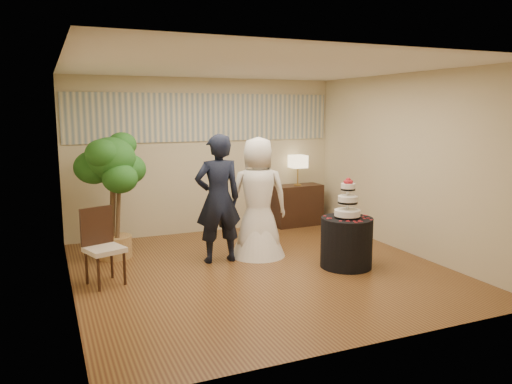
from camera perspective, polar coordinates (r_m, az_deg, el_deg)
name	(u,v)px	position (r m, az deg, el deg)	size (l,w,h in m)	color
floor	(261,270)	(7.14, 0.53, -8.88)	(5.00, 5.00, 0.00)	brown
ceiling	(261,67)	(6.80, 0.57, 14.12)	(5.00, 5.00, 0.00)	white
wall_back	(206,156)	(9.16, -5.76, 4.10)	(5.00, 0.06, 2.80)	beige
wall_front	(370,203)	(4.68, 12.95, -1.19)	(5.00, 0.06, 2.80)	beige
wall_left	(66,182)	(6.27, -20.88, 1.08)	(0.06, 5.00, 2.80)	beige
wall_right	(407,164)	(8.16, 16.87, 3.09)	(0.06, 5.00, 2.80)	beige
mural_border	(205,117)	(9.11, -5.80, 8.47)	(4.90, 0.02, 0.85)	#ABAE9D
groom	(218,199)	(7.33, -4.35, -0.78)	(0.69, 0.45, 1.90)	black
bride	(258,197)	(7.61, 0.24, -0.59)	(0.90, 0.84, 1.84)	white
cake_table	(346,242)	(7.29, 10.29, -5.69)	(0.74, 0.74, 0.72)	black
wedding_cake	(348,198)	(7.15, 10.44, -0.66)	(0.37, 0.37, 0.58)	white
console	(297,205)	(9.76, 4.75, -1.52)	(0.95, 0.42, 0.80)	black
table_lamp	(298,170)	(9.65, 4.80, 2.50)	(0.29, 0.29, 0.58)	beige
ficus_tree	(112,195)	(7.80, -16.10, -0.34)	(0.92, 0.92, 1.94)	#235F1E
side_chair	(104,247)	(6.71, -16.93, -6.06)	(0.45, 0.47, 0.99)	black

